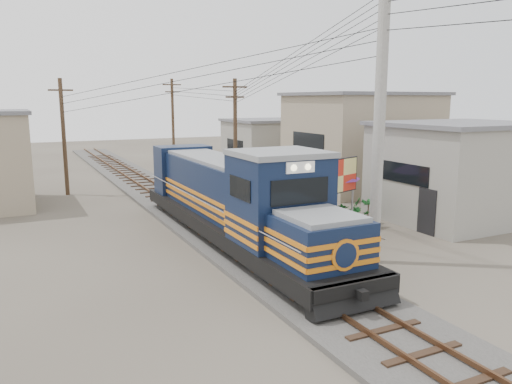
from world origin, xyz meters
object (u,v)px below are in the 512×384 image
billboard (342,177)px  vendor (317,193)px  locomotive (235,202)px  market_umbrella (333,173)px

billboard → vendor: size_ratio=1.76×
locomotive → market_umbrella: locomotive is taller
locomotive → billboard: locomotive is taller
billboard → vendor: billboard is taller
market_umbrella → locomotive: bearing=-169.7°
market_umbrella → billboard: bearing=-105.8°
locomotive → vendor: locomotive is taller
locomotive → billboard: size_ratio=4.93×
locomotive → billboard: bearing=-1.9°
locomotive → market_umbrella: bearing=10.3°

